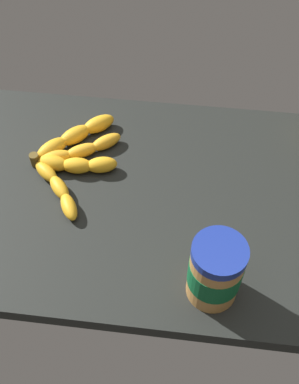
% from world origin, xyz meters
% --- Properties ---
extents(ground_plane, '(0.95, 0.57, 0.03)m').
position_xyz_m(ground_plane, '(0.00, 0.00, -0.02)').
color(ground_plane, black).
extents(banana_bunch, '(0.19, 0.31, 0.04)m').
position_xyz_m(banana_bunch, '(-0.19, 0.07, 0.02)').
color(banana_bunch, gold).
rests_on(banana_bunch, ground_plane).
extents(peanut_butter_jar, '(0.09, 0.09, 0.14)m').
position_xyz_m(peanut_butter_jar, '(0.12, -0.20, 0.07)').
color(peanut_butter_jar, '#BF8442').
rests_on(peanut_butter_jar, ground_plane).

